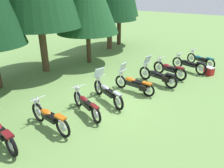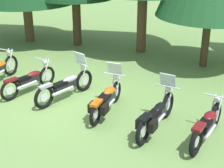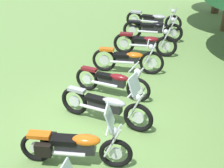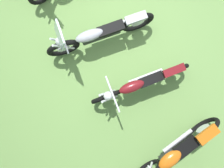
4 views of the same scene
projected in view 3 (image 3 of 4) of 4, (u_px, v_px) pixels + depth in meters
name	position (u px, v px, depth m)	size (l,w,h in m)	color
ground_plane	(97.00, 124.00, 8.01)	(80.00, 80.00, 0.00)	#6B934C
motorcycle_0	(154.00, 19.00, 14.22)	(0.89, 2.34, 1.01)	black
motorcycle_1	(153.00, 29.00, 12.98)	(0.77, 2.31, 1.02)	black
motorcycle_2	(145.00, 43.00, 11.66)	(0.72, 2.21, 1.03)	black
motorcycle_3	(128.00, 59.00, 10.36)	(0.62, 2.22, 1.03)	black
motorcycle_4	(112.00, 81.00, 9.06)	(0.97, 2.10, 0.99)	black
motorcycle_5	(106.00, 106.00, 7.86)	(1.05, 2.27, 1.37)	black
motorcycle_6	(74.00, 145.00, 6.55)	(0.67, 2.24, 1.34)	black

